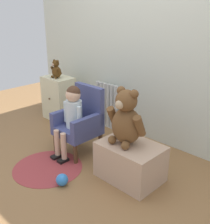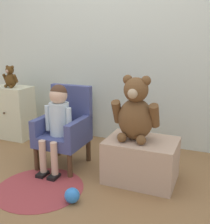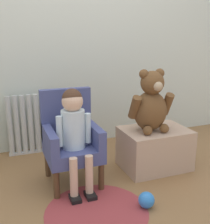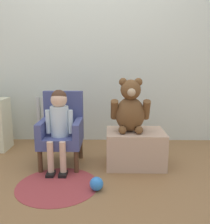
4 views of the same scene
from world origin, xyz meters
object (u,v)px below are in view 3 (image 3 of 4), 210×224
Objects in this scene: radiator at (27,125)px; large_teddy_bear at (151,104)px; low_bench at (154,148)px; floor_rug at (97,211)px; child_armchair at (71,138)px; child_figure at (74,125)px; toy_ball at (146,200)px.

large_teddy_bear is (0.92, -0.70, 0.28)m from radiator.
low_bench is (0.97, -0.69, -0.11)m from radiator.
floor_rug is at bearing -75.18° from radiator.
large_teddy_bear is 0.75× the size of floor_rug.
child_armchair reaches higher than floor_rug.
child_figure is 0.60m from floor_rug.
low_bench reaches higher than toy_ball.
child_armchair reaches higher than low_bench.
child_figure is (0.26, -0.76, 0.20)m from radiator.
child_figure is at bearing 130.21° from toy_ball.
child_armchair is 1.39× the size of large_teddy_bear.
toy_ball is (0.62, -1.19, -0.23)m from radiator.
child_armchair is at bearing 90.00° from child_figure.
radiator is 0.77× the size of child_figure.
child_armchair is 0.71m from toy_ball.
radiator is 0.70m from child_armchair.
radiator is 1.04× the size of low_bench.
child_armchair is 0.70m from large_teddy_bear.
large_teddy_bear is at bearing 59.21° from toy_ball.
radiator is 1.19m from floor_rug.
toy_ball is at bearing -120.79° from large_teddy_bear.
large_teddy_bear reaches higher than radiator.
toy_ball is at bearing -124.96° from low_bench.
radiator is at bearing 104.82° from floor_rug.
low_bench is at bearing -35.39° from radiator.
child_figure is (0.00, -0.11, 0.14)m from child_armchair.
large_teddy_bear is 4.68× the size of toy_ball.
child_figure is 0.67m from large_teddy_bear.
toy_ball is at bearing -12.14° from floor_rug.
radiator is at bearing 144.61° from low_bench.
child_armchair is at bearing 176.82° from low_bench.
radiator is 1.20m from low_bench.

